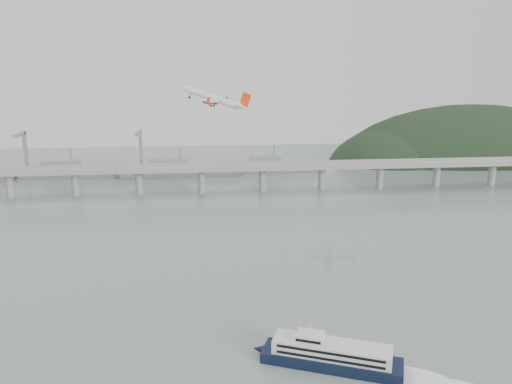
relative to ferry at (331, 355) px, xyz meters
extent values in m
plane|color=slate|center=(-15.44, 49.75, -4.04)|extent=(900.00, 900.00, 0.00)
cube|color=gray|center=(-15.44, 249.75, 15.96)|extent=(800.00, 22.00, 2.20)
cube|color=gray|center=(-15.44, 239.25, 17.96)|extent=(800.00, 0.60, 1.80)
cube|color=gray|center=(-15.44, 260.25, 17.96)|extent=(800.00, 0.60, 1.80)
cylinder|color=gray|center=(-195.44, 249.75, 5.46)|extent=(6.00, 6.00, 21.00)
cylinder|color=gray|center=(-145.44, 249.75, 5.46)|extent=(6.00, 6.00, 21.00)
cylinder|color=gray|center=(-95.44, 249.75, 5.46)|extent=(6.00, 6.00, 21.00)
cylinder|color=gray|center=(-45.44, 249.75, 5.46)|extent=(6.00, 6.00, 21.00)
cylinder|color=gray|center=(4.56, 249.75, 5.46)|extent=(6.00, 6.00, 21.00)
cylinder|color=gray|center=(54.56, 249.75, 5.46)|extent=(6.00, 6.00, 21.00)
cylinder|color=gray|center=(104.56, 249.75, 5.46)|extent=(6.00, 6.00, 21.00)
cylinder|color=gray|center=(154.56, 249.75, 5.46)|extent=(6.00, 6.00, 21.00)
cylinder|color=gray|center=(204.56, 249.75, 5.46)|extent=(6.00, 6.00, 21.00)
ellipsoid|color=black|center=(254.56, 379.75, -22.04)|extent=(320.00, 150.00, 156.00)
ellipsoid|color=black|center=(159.56, 369.75, -16.04)|extent=(140.00, 110.00, 96.00)
cube|color=slate|center=(-165.44, 319.75, -0.04)|extent=(95.67, 20.15, 8.00)
cube|color=slate|center=(-174.94, 319.75, 7.96)|extent=(33.90, 15.02, 8.00)
cylinder|color=slate|center=(-165.44, 319.75, 15.96)|extent=(1.60, 1.60, 14.00)
cube|color=slate|center=(-65.44, 314.75, -0.04)|extent=(110.55, 21.43, 8.00)
cube|color=slate|center=(-76.44, 314.75, 7.96)|extent=(39.01, 16.73, 8.00)
cylinder|color=slate|center=(-65.44, 314.75, 15.96)|extent=(1.60, 1.60, 14.00)
cube|color=slate|center=(24.56, 324.75, -0.04)|extent=(85.00, 13.60, 8.00)
cube|color=slate|center=(16.06, 324.75, 7.96)|extent=(29.75, 11.90, 8.00)
cylinder|color=slate|center=(24.56, 324.75, 15.96)|extent=(1.60, 1.60, 14.00)
cube|color=slate|center=(-215.44, 349.75, 15.96)|extent=(3.00, 3.00, 40.00)
cube|color=slate|center=(-215.44, 339.75, 33.96)|extent=(3.00, 28.00, 3.00)
cube|color=slate|center=(-105.44, 349.75, 15.96)|extent=(3.00, 3.00, 40.00)
cube|color=slate|center=(-105.44, 339.75, 33.96)|extent=(3.00, 28.00, 3.00)
cube|color=black|center=(0.00, 0.00, -2.13)|extent=(48.74, 28.68, 3.83)
cone|color=black|center=(-23.98, 9.73, -2.13)|extent=(5.88, 5.36, 3.83)
cube|color=silver|center=(0.00, 0.00, 2.19)|extent=(40.91, 24.02, 4.79)
cube|color=black|center=(-1.82, -4.49, 3.43)|extent=(33.81, 13.84, 0.96)
cube|color=black|center=(-1.82, -4.49, 1.13)|extent=(33.81, 13.84, 0.96)
cube|color=black|center=(1.82, 4.49, 3.43)|extent=(33.81, 13.84, 0.96)
cube|color=black|center=(1.82, 4.49, 1.13)|extent=(33.81, 13.84, 0.96)
cube|color=silver|center=(-7.10, 2.88, 5.83)|extent=(11.41, 9.82, 2.49)
cube|color=black|center=(-8.38, -0.27, 5.83)|extent=(8.04, 3.35, 0.96)
cylinder|color=silver|center=(-7.10, 2.88, 8.90)|extent=(0.62, 0.62, 3.83)
ellipsoid|color=white|center=(24.87, -10.09, -3.99)|extent=(30.77, 23.17, 0.19)
cylinder|color=white|center=(-36.66, 134.58, 79.33)|extent=(29.67, 14.81, 13.04)
cone|color=white|center=(-52.46, 139.87, 84.61)|extent=(6.43, 5.58, 5.13)
cone|color=white|center=(-20.20, 129.09, 74.40)|extent=(7.21, 5.55, 5.46)
cube|color=white|center=(-36.00, 134.30, 77.96)|extent=(16.28, 37.04, 3.87)
cube|color=white|center=(-20.95, 129.39, 75.46)|extent=(7.21, 13.55, 1.97)
cube|color=#F44010|center=(-18.87, 128.89, 78.56)|extent=(6.71, 2.18, 8.27)
cylinder|color=#F44010|center=(-36.13, 140.58, 76.70)|extent=(5.70, 4.20, 3.82)
cylinder|color=black|center=(-38.20, 141.28, 77.39)|extent=(1.88, 2.68, 2.52)
cube|color=white|center=(-35.80, 140.53, 77.74)|extent=(2.95, 1.15, 2.09)
cylinder|color=#F44010|center=(-39.76, 129.14, 77.29)|extent=(5.70, 4.20, 3.82)
cylinder|color=black|center=(-41.84, 129.84, 77.99)|extent=(1.88, 2.68, 2.52)
cube|color=white|center=(-39.43, 129.09, 78.33)|extent=(2.95, 1.15, 2.09)
cylinder|color=black|center=(-35.74, 137.09, 75.94)|extent=(1.27, 0.61, 2.63)
cylinder|color=black|center=(-36.10, 137.15, 74.80)|extent=(1.58, 0.84, 1.53)
cylinder|color=black|center=(-37.46, 131.68, 76.23)|extent=(1.27, 0.61, 2.63)
cylinder|color=black|center=(-37.82, 131.74, 75.08)|extent=(1.58, 0.84, 1.53)
cylinder|color=black|center=(-49.44, 138.69, 80.37)|extent=(1.27, 0.61, 2.63)
cylinder|color=black|center=(-49.80, 138.74, 79.23)|extent=(1.58, 0.84, 1.53)
cube|color=#F44010|center=(-28.01, 151.26, 77.62)|extent=(2.44, 0.86, 3.04)
cube|color=#F44010|center=(-39.24, 115.89, 79.47)|extent=(2.44, 0.86, 3.04)
camera|label=1|loc=(-41.28, -148.92, 96.37)|focal=35.00mm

